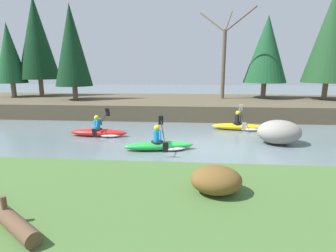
{
  "coord_description": "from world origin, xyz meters",
  "views": [
    {
      "loc": [
        -1.01,
        -10.34,
        3.07
      ],
      "look_at": [
        -1.98,
        1.33,
        0.55
      ],
      "focal_mm": 28.0,
      "sensor_mm": 36.0,
      "label": 1
    }
  ],
  "objects_px": {
    "kayaker_lead": "(240,126)",
    "kayaker_middle": "(161,145)",
    "driftwood_log": "(1,211)",
    "kayaker_trailing": "(101,132)",
    "boulder_midstream": "(279,132)"
  },
  "relations": [
    {
      "from": "kayaker_lead",
      "to": "kayaker_middle",
      "type": "xyz_separation_m",
      "value": [
        -3.73,
        -3.8,
        0.0
      ]
    },
    {
      "from": "kayaker_lead",
      "to": "driftwood_log",
      "type": "bearing_deg",
      "value": -114.31
    },
    {
      "from": "kayaker_middle",
      "to": "kayaker_trailing",
      "type": "height_order",
      "value": "same"
    },
    {
      "from": "kayaker_lead",
      "to": "kayaker_trailing",
      "type": "distance_m",
      "value": 7.06
    },
    {
      "from": "boulder_midstream",
      "to": "kayaker_middle",
      "type": "bearing_deg",
      "value": -165.22
    },
    {
      "from": "kayaker_middle",
      "to": "driftwood_log",
      "type": "height_order",
      "value": "kayaker_middle"
    },
    {
      "from": "boulder_midstream",
      "to": "driftwood_log",
      "type": "xyz_separation_m",
      "value": [
        -6.73,
        -7.51,
        0.36
      ]
    },
    {
      "from": "kayaker_trailing",
      "to": "driftwood_log",
      "type": "bearing_deg",
      "value": -81.38
    },
    {
      "from": "kayaker_trailing",
      "to": "boulder_midstream",
      "type": "distance_m",
      "value": 7.95
    },
    {
      "from": "kayaker_lead",
      "to": "kayaker_middle",
      "type": "distance_m",
      "value": 5.32
    },
    {
      "from": "kayaker_trailing",
      "to": "kayaker_lead",
      "type": "bearing_deg",
      "value": 15.91
    },
    {
      "from": "kayaker_lead",
      "to": "boulder_midstream",
      "type": "height_order",
      "value": "kayaker_lead"
    },
    {
      "from": "driftwood_log",
      "to": "kayaker_trailing",
      "type": "bearing_deg",
      "value": 133.01
    },
    {
      "from": "kayaker_lead",
      "to": "driftwood_log",
      "type": "xyz_separation_m",
      "value": [
        -5.61,
        -10.03,
        0.67
      ]
    },
    {
      "from": "boulder_midstream",
      "to": "driftwood_log",
      "type": "height_order",
      "value": "driftwood_log"
    }
  ]
}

